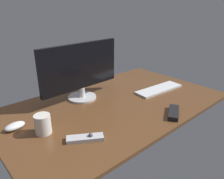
{
  "coord_description": "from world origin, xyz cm",
  "views": [
    {
      "loc": [
        -84.21,
        -92.59,
        62.44
      ],
      "look_at": [
        4.43,
        7.06,
        8.0
      ],
      "focal_mm": 35.23,
      "sensor_mm": 36.0,
      "label": 1
    }
  ],
  "objects_px": {
    "media_remote": "(85,138)",
    "coffee_mug": "(43,124)",
    "tv_remote": "(174,112)",
    "monitor": "(81,70)",
    "computer_mouse": "(15,126)",
    "keyboard": "(159,89)"
  },
  "relations": [
    {
      "from": "monitor",
      "to": "tv_remote",
      "type": "height_order",
      "value": "monitor"
    },
    {
      "from": "media_remote",
      "to": "tv_remote",
      "type": "xyz_separation_m",
      "value": [
        0.52,
        -0.13,
        0.0
      ]
    },
    {
      "from": "keyboard",
      "to": "coffee_mug",
      "type": "relative_size",
      "value": 3.86
    },
    {
      "from": "computer_mouse",
      "to": "tv_remote",
      "type": "relative_size",
      "value": 0.63
    },
    {
      "from": "media_remote",
      "to": "coffee_mug",
      "type": "xyz_separation_m",
      "value": [
        -0.12,
        0.18,
        0.04
      ]
    },
    {
      "from": "media_remote",
      "to": "coffee_mug",
      "type": "relative_size",
      "value": 1.76
    },
    {
      "from": "monitor",
      "to": "tv_remote",
      "type": "relative_size",
      "value": 3.41
    },
    {
      "from": "tv_remote",
      "to": "monitor",
      "type": "bearing_deg",
      "value": 84.35
    },
    {
      "from": "tv_remote",
      "to": "media_remote",
      "type": "bearing_deg",
      "value": 134.15
    },
    {
      "from": "monitor",
      "to": "coffee_mug",
      "type": "bearing_deg",
      "value": -151.3
    },
    {
      "from": "keyboard",
      "to": "tv_remote",
      "type": "distance_m",
      "value": 0.37
    },
    {
      "from": "keyboard",
      "to": "media_remote",
      "type": "relative_size",
      "value": 2.2
    },
    {
      "from": "coffee_mug",
      "to": "monitor",
      "type": "bearing_deg",
      "value": 30.19
    },
    {
      "from": "keyboard",
      "to": "coffee_mug",
      "type": "xyz_separation_m",
      "value": [
        -0.87,
        0.03,
        0.04
      ]
    },
    {
      "from": "keyboard",
      "to": "media_remote",
      "type": "xyz_separation_m",
      "value": [
        -0.76,
        -0.15,
        0.0
      ]
    },
    {
      "from": "monitor",
      "to": "tv_remote",
      "type": "xyz_separation_m",
      "value": [
        0.26,
        -0.53,
        -0.18
      ]
    },
    {
      "from": "computer_mouse",
      "to": "monitor",
      "type": "bearing_deg",
      "value": 3.66
    },
    {
      "from": "media_remote",
      "to": "keyboard",
      "type": "bearing_deg",
      "value": 43.33
    },
    {
      "from": "monitor",
      "to": "media_remote",
      "type": "height_order",
      "value": "monitor"
    },
    {
      "from": "keyboard",
      "to": "monitor",
      "type": "bearing_deg",
      "value": 157.73
    },
    {
      "from": "coffee_mug",
      "to": "media_remote",
      "type": "bearing_deg",
      "value": -57.36
    },
    {
      "from": "keyboard",
      "to": "tv_remote",
      "type": "relative_size",
      "value": 2.3
    }
  ]
}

